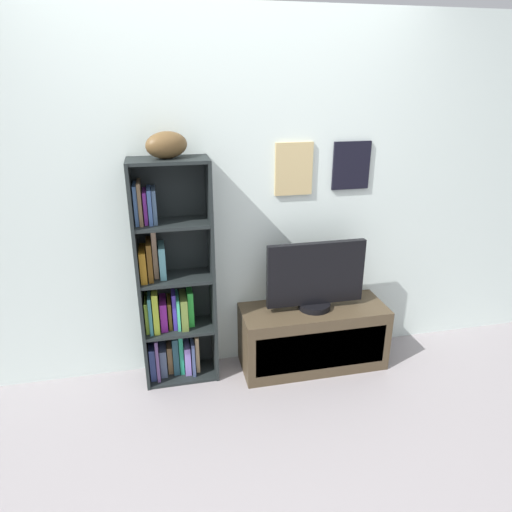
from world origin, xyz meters
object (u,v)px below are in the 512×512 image
object	(u,v)px
bookshelf	(170,291)
tv_stand	(313,336)
television	(316,277)
football	(167,145)

from	to	relation	value
bookshelf	tv_stand	size ratio (longest dim) A/B	1.48
tv_stand	television	distance (m)	0.46
football	television	size ratio (longest dim) A/B	0.38
football	tv_stand	size ratio (longest dim) A/B	0.25
football	television	xyz separation A→B (m)	(0.92, -0.07, -0.89)
football	television	world-z (taller)	football
bookshelf	tv_stand	world-z (taller)	bookshelf
football	tv_stand	xyz separation A→B (m)	(0.92, -0.07, -1.34)
bookshelf	tv_stand	distance (m)	1.05
television	tv_stand	bearing A→B (deg)	-90.00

